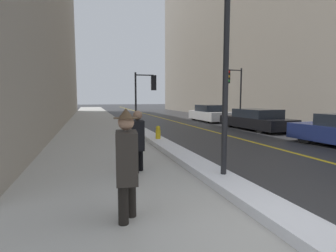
{
  "coord_description": "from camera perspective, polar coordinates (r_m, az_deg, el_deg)",
  "views": [
    {
      "loc": [
        -2.43,
        -2.68,
        1.78
      ],
      "look_at": [
        -0.4,
        4.0,
        1.05
      ],
      "focal_mm": 28.0,
      "sensor_mm": 36.0,
      "label": 1
    }
  ],
  "objects": [
    {
      "name": "lamp_post",
      "position": [
        5.8,
        12.69,
        20.79
      ],
      "size": [
        0.28,
        0.28,
        5.56
      ],
      "color": "black",
      "rests_on": "ground"
    },
    {
      "name": "ground_plane",
      "position": [
        4.03,
        24.16,
        -20.79
      ],
      "size": [
        160.0,
        160.0,
        0.0
      ],
      "primitive_type": "plane",
      "color": "#2D2D30"
    },
    {
      "name": "pedestrian_in_glasses",
      "position": [
        6.32,
        -6.57,
        -2.71
      ],
      "size": [
        0.34,
        0.51,
        1.5
      ],
      "rotation": [
        0.0,
        0.0,
        -1.68
      ],
      "color": "black",
      "rests_on": "ground"
    },
    {
      "name": "parked_car_white",
      "position": [
        20.85,
        9.15,
        2.69
      ],
      "size": [
        1.9,
        4.4,
        1.29
      ],
      "rotation": [
        0.0,
        0.0,
        1.57
      ],
      "color": "silver",
      "rests_on": "ground"
    },
    {
      "name": "fire_hydrant",
      "position": [
        10.53,
        -2.18,
        -1.86
      ],
      "size": [
        0.2,
        0.2,
        0.7
      ],
      "color": "gold",
      "rests_on": "ground"
    },
    {
      "name": "traffic_light_near",
      "position": [
        16.07,
        -4.53,
        8.18
      ],
      "size": [
        1.31,
        0.32,
        3.34
      ],
      "rotation": [
        0.0,
        0.0,
        -0.06
      ],
      "color": "black",
      "rests_on": "ground"
    },
    {
      "name": "snow_bank_curb",
      "position": [
        9.3,
        -0.14,
        -4.51
      ],
      "size": [
        0.68,
        14.5,
        0.18
      ],
      "color": "white",
      "rests_on": "ground"
    },
    {
      "name": "traffic_light_far",
      "position": [
        18.6,
        13.95,
        8.92
      ],
      "size": [
        1.31,
        0.35,
        3.86
      ],
      "rotation": [
        0.0,
        0.0,
        3.21
      ],
      "color": "black",
      "rests_on": "ground"
    },
    {
      "name": "pedestrian_in_fedora",
      "position": [
        3.82,
        -8.98,
        -7.43
      ],
      "size": [
        0.35,
        0.54,
        1.65
      ],
      "rotation": [
        0.0,
        0.0,
        -1.68
      ],
      "color": "black",
      "rests_on": "ground"
    },
    {
      "name": "parked_car_black",
      "position": [
        15.92,
        18.56,
        1.29
      ],
      "size": [
        2.02,
        4.89,
        1.19
      ],
      "rotation": [
        0.0,
        0.0,
        1.6
      ],
      "color": "black",
      "rests_on": "ground"
    },
    {
      "name": "sidewalk_slab",
      "position": [
        17.78,
        -15.4,
        0.04
      ],
      "size": [
        4.0,
        80.0,
        0.01
      ],
      "color": "#B2AFA8",
      "rests_on": "ground"
    },
    {
      "name": "road_centre_stripe",
      "position": [
        18.9,
        3.09,
        0.57
      ],
      "size": [
        0.16,
        80.0,
        0.0
      ],
      "color": "gold",
      "rests_on": "ground"
    }
  ]
}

